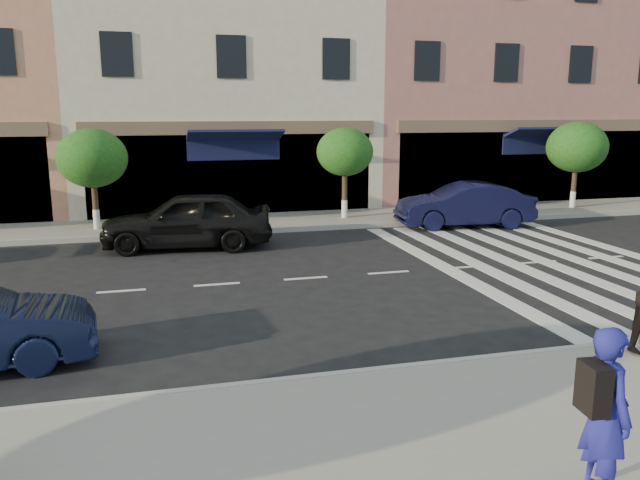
# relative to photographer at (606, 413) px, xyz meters

# --- Properties ---
(ground) EXTENTS (120.00, 120.00, 0.00)m
(ground) POSITION_rel_photographer_xyz_m (-0.73, 4.82, -0.99)
(ground) COLOR black
(ground) RESTS_ON ground
(sidewalk_near) EXTENTS (60.00, 4.50, 0.15)m
(sidewalk_near) POSITION_rel_photographer_xyz_m (-0.73, 1.07, -0.91)
(sidewalk_near) COLOR gray
(sidewalk_near) RESTS_ON ground
(sidewalk_far) EXTENTS (60.00, 3.00, 0.15)m
(sidewalk_far) POSITION_rel_photographer_xyz_m (-0.73, 15.82, -0.91)
(sidewalk_far) COLOR gray
(sidewalk_far) RESTS_ON ground
(building_centre) EXTENTS (11.00, 9.00, 11.00)m
(building_centre) POSITION_rel_photographer_xyz_m (-1.23, 21.82, 4.51)
(building_centre) COLOR beige
(building_centre) RESTS_ON ground
(building_east_mid) EXTENTS (13.00, 9.00, 13.00)m
(building_east_mid) POSITION_rel_photographer_xyz_m (10.77, 21.82, 5.51)
(building_east_mid) COLOR #B5746B
(building_east_mid) RESTS_ON ground
(street_tree_wb) EXTENTS (2.10, 2.10, 3.06)m
(street_tree_wb) POSITION_rel_photographer_xyz_m (-5.73, 15.62, 1.32)
(street_tree_wb) COLOR #473323
(street_tree_wb) RESTS_ON sidewalk_far
(street_tree_c) EXTENTS (1.90, 1.90, 3.04)m
(street_tree_c) POSITION_rel_photographer_xyz_m (2.27, 15.62, 1.37)
(street_tree_c) COLOR #473323
(street_tree_c) RESTS_ON sidewalk_far
(street_tree_ea) EXTENTS (2.20, 2.20, 3.19)m
(street_tree_ea) POSITION_rel_photographer_xyz_m (11.27, 15.62, 1.40)
(street_tree_ea) COLOR #473323
(street_tree_ea) RESTS_ON sidewalk_far
(photographer) EXTENTS (0.46, 0.65, 1.68)m
(photographer) POSITION_rel_photographer_xyz_m (0.00, 0.00, 0.00)
(photographer) COLOR navy
(photographer) RESTS_ON sidewalk_near
(car_far_mid) EXTENTS (4.80, 2.40, 1.57)m
(car_far_mid) POSITION_rel_photographer_xyz_m (-3.13, 12.77, -0.20)
(car_far_mid) COLOR black
(car_far_mid) RESTS_ON ground
(car_far_right) EXTENTS (4.51, 2.03, 1.44)m
(car_far_right) POSITION_rel_photographer_xyz_m (5.77, 13.74, -0.27)
(car_far_right) COLOR black
(car_far_right) RESTS_ON ground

